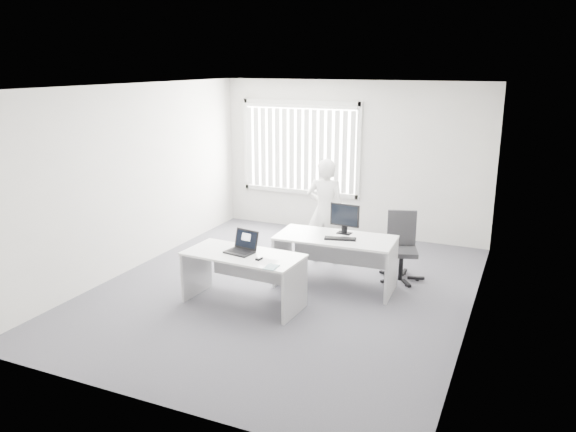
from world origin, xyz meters
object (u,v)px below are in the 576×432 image
at_px(office_chair, 401,259).
at_px(monitor, 345,219).
at_px(desk_far, 335,251).
at_px(laptop, 239,243).
at_px(person, 326,211).
at_px(desk_near, 243,268).

bearing_deg(office_chair, monitor, -162.76).
xyz_separation_m(desk_far, laptop, (-0.96, -1.03, 0.30)).
xyz_separation_m(desk_far, office_chair, (0.78, 0.69, -0.23)).
distance_m(office_chair, person, 1.41).
relative_size(person, laptop, 4.67).
height_order(office_chair, monitor, monitor).
relative_size(office_chair, monitor, 2.31).
bearing_deg(desk_near, office_chair, 48.73).
distance_m(desk_near, office_chair, 2.42).
bearing_deg(person, laptop, 70.83).
height_order(desk_far, office_chair, office_chair).
distance_m(desk_near, person, 2.06).
bearing_deg(monitor, desk_near, -122.59).
bearing_deg(monitor, desk_far, -102.66).
height_order(desk_near, person, person).
distance_m(person, monitor, 0.95).
bearing_deg(desk_far, desk_near, -133.60).
relative_size(person, monitor, 3.85).
bearing_deg(office_chair, laptop, -152.45).
xyz_separation_m(laptop, monitor, (1.02, 1.23, 0.12)).
height_order(desk_near, monitor, monitor).
bearing_deg(person, monitor, 120.54).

